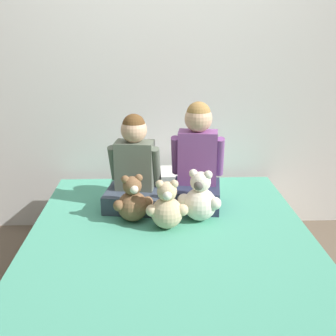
{
  "coord_description": "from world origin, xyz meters",
  "views": [
    {
      "loc": [
        -0.09,
        -2.14,
        1.53
      ],
      "look_at": [
        0.0,
        0.33,
        0.71
      ],
      "focal_mm": 45.0,
      "sensor_mm": 36.0,
      "label": 1
    }
  ],
  "objects_px": {
    "child_on_right": "(197,163)",
    "child_on_left": "(134,170)",
    "teddy_bear_between_children": "(167,208)",
    "pillow_at_headboard": "(166,178)",
    "teddy_bear_held_by_right_child": "(200,199)",
    "bed": "(170,267)",
    "teddy_bear_held_by_left_child": "(133,202)"
  },
  "relations": [
    {
      "from": "child_on_left",
      "to": "teddy_bear_between_children",
      "type": "xyz_separation_m",
      "value": [
        0.2,
        -0.33,
        -0.12
      ]
    },
    {
      "from": "child_on_right",
      "to": "teddy_bear_held_by_right_child",
      "type": "distance_m",
      "value": 0.28
    },
    {
      "from": "teddy_bear_held_by_left_child",
      "to": "teddy_bear_held_by_right_child",
      "type": "distance_m",
      "value": 0.4
    },
    {
      "from": "child_on_left",
      "to": "pillow_at_headboard",
      "type": "height_order",
      "value": "child_on_left"
    },
    {
      "from": "teddy_bear_held_by_right_child",
      "to": "pillow_at_headboard",
      "type": "relative_size",
      "value": 0.57
    },
    {
      "from": "child_on_right",
      "to": "teddy_bear_between_children",
      "type": "bearing_deg",
      "value": -113.39
    },
    {
      "from": "child_on_left",
      "to": "bed",
      "type": "bearing_deg",
      "value": -53.94
    },
    {
      "from": "child_on_left",
      "to": "teddy_bear_held_by_left_child",
      "type": "height_order",
      "value": "child_on_left"
    },
    {
      "from": "teddy_bear_held_by_left_child",
      "to": "teddy_bear_held_by_right_child",
      "type": "bearing_deg",
      "value": -16.23
    },
    {
      "from": "child_on_right",
      "to": "child_on_left",
      "type": "bearing_deg",
      "value": -171.68
    },
    {
      "from": "teddy_bear_held_by_left_child",
      "to": "teddy_bear_between_children",
      "type": "xyz_separation_m",
      "value": [
        0.2,
        -0.1,
        0.0
      ]
    },
    {
      "from": "bed",
      "to": "pillow_at_headboard",
      "type": "relative_size",
      "value": 3.39
    },
    {
      "from": "teddy_bear_held_by_left_child",
      "to": "child_on_left",
      "type": "bearing_deg",
      "value": 73.43
    },
    {
      "from": "child_on_right",
      "to": "teddy_bear_held_by_left_child",
      "type": "distance_m",
      "value": 0.5
    },
    {
      "from": "teddy_bear_between_children",
      "to": "pillow_at_headboard",
      "type": "height_order",
      "value": "teddy_bear_between_children"
    },
    {
      "from": "child_on_right",
      "to": "pillow_at_headboard",
      "type": "bearing_deg",
      "value": 125.89
    },
    {
      "from": "child_on_left",
      "to": "child_on_right",
      "type": "xyz_separation_m",
      "value": [
        0.4,
        0.0,
        0.05
      ]
    },
    {
      "from": "child_on_left",
      "to": "pillow_at_headboard",
      "type": "relative_size",
      "value": 1.09
    },
    {
      "from": "teddy_bear_between_children",
      "to": "teddy_bear_held_by_right_child",
      "type": "bearing_deg",
      "value": 25.99
    },
    {
      "from": "teddy_bear_held_by_right_child",
      "to": "bed",
      "type": "bearing_deg",
      "value": -117.25
    },
    {
      "from": "teddy_bear_held_by_right_child",
      "to": "child_on_left",
      "type": "bearing_deg",
      "value": 168.67
    },
    {
      "from": "bed",
      "to": "teddy_bear_between_children",
      "type": "relative_size",
      "value": 6.41
    },
    {
      "from": "teddy_bear_held_by_left_child",
      "to": "pillow_at_headboard",
      "type": "height_order",
      "value": "teddy_bear_held_by_left_child"
    },
    {
      "from": "teddy_bear_held_by_right_child",
      "to": "teddy_bear_between_children",
      "type": "bearing_deg",
      "value": -134.38
    },
    {
      "from": "child_on_left",
      "to": "teddy_bear_between_children",
      "type": "bearing_deg",
      "value": -50.75
    },
    {
      "from": "bed",
      "to": "teddy_bear_held_by_right_child",
      "type": "height_order",
      "value": "teddy_bear_held_by_right_child"
    },
    {
      "from": "child_on_left",
      "to": "teddy_bear_between_children",
      "type": "height_order",
      "value": "child_on_left"
    },
    {
      "from": "child_on_right",
      "to": "pillow_at_headboard",
      "type": "height_order",
      "value": "child_on_right"
    },
    {
      "from": "teddy_bear_held_by_left_child",
      "to": "child_on_right",
      "type": "bearing_deg",
      "value": 14.01
    },
    {
      "from": "bed",
      "to": "child_on_left",
      "type": "distance_m",
      "value": 0.65
    },
    {
      "from": "pillow_at_headboard",
      "to": "child_on_right",
      "type": "bearing_deg",
      "value": -62.24
    },
    {
      "from": "pillow_at_headboard",
      "to": "teddy_bear_between_children",
      "type": "bearing_deg",
      "value": -91.26
    }
  ]
}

